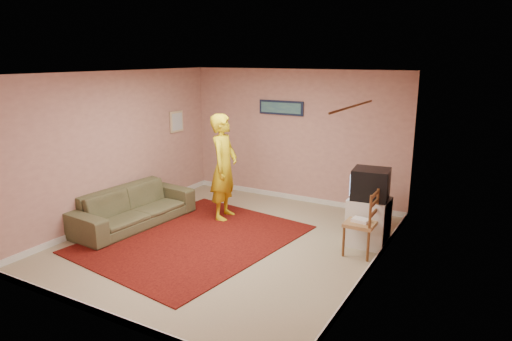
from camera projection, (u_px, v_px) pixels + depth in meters
The scene contains 26 objects.
ground at pixel (227, 242), 7.17m from camera, with size 5.00×5.00×0.00m, color tan.
wall_back at pixel (295, 136), 8.97m from camera, with size 4.50×0.02×2.60m, color tan.
wall_front at pixel (95, 208), 4.74m from camera, with size 4.50×0.02×2.60m, color tan.
wall_left at pixel (117, 147), 7.93m from camera, with size 0.02×5.00×2.60m, color tan.
wall_right at pixel (374, 181), 5.79m from camera, with size 0.02×5.00×2.60m, color tan.
ceiling at pixel (224, 73), 6.54m from camera, with size 4.50×5.00×0.02m, color white.
baseboard_back at pixel (294, 197), 9.27m from camera, with size 4.50×0.02×0.10m, color silver.
baseboard_front at pixel (105, 315), 5.06m from camera, with size 4.50×0.02×0.10m, color silver.
baseboard_left at pixel (123, 215), 8.23m from camera, with size 0.02×5.00×0.10m, color silver.
baseboard_right at pixel (368, 270), 6.10m from camera, with size 0.02×5.00×0.10m, color silver.
window at pixel (353, 186), 4.99m from camera, with size 0.01×1.10×1.50m, color black.
curtain_sheer at pixel (346, 207), 4.92m from camera, with size 0.01×0.75×2.10m, color white.
curtain_floral at pixel (364, 191), 5.52m from camera, with size 0.01×0.35×2.10m, color beige.
curtain_rod at pixel (353, 106), 4.80m from camera, with size 0.02×0.02×1.40m, color brown.
picture_back at pixel (281, 108), 8.95m from camera, with size 0.95×0.04×0.28m.
picture_left at pixel (177, 122), 9.20m from camera, with size 0.04×0.38×0.42m.
area_rug at pixel (194, 239), 7.26m from camera, with size 2.61×3.27×0.02m, color black.
tv_cabinet at pixel (368, 222), 6.98m from camera, with size 0.58×0.53×0.74m, color silver.
crt_tv at pixel (370, 184), 6.84m from camera, with size 0.59×0.54×0.46m.
chair_a at pixel (371, 200), 7.57m from camera, with size 0.48×0.46×0.46m.
dvd_player at pixel (371, 203), 7.58m from camera, with size 0.38×0.27×0.07m, color #A8A8AC.
blue_throw at pixel (375, 187), 7.69m from camera, with size 0.42×0.05×0.44m, color #86B0DB.
chair_b at pixel (361, 215), 6.58m from camera, with size 0.42×0.45×0.53m.
game_console at pixel (361, 220), 6.60m from camera, with size 0.24×0.17×0.05m, color white.
sofa at pixel (134, 207), 7.82m from camera, with size 2.21×0.86×0.64m, color brown.
person at pixel (224, 167), 8.02m from camera, with size 0.68×0.45×1.88m, color gold.
Camera 1 is at (3.67, -5.60, 2.84)m, focal length 32.00 mm.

